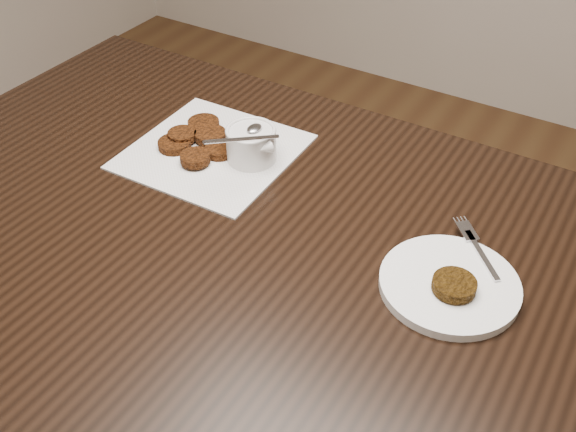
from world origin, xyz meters
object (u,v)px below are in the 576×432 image
Objects in this scene: table at (255,374)px; plate_with_patty at (450,281)px; napkin at (213,152)px; sauce_ramekin at (251,129)px.

plate_with_patty is at bearing 10.07° from table.
napkin is 2.32× the size of sauce_ramekin.
napkin is at bearing 139.51° from table.
sauce_ramekin is (-0.12, 0.19, 0.45)m from table.
sauce_ramekin is 0.61× the size of plate_with_patty.
sauce_ramekin is at bearing 12.87° from napkin.
plate_with_patty is at bearing -11.80° from napkin.
napkin is 0.11m from sauce_ramekin.
plate_with_patty is (0.45, -0.13, -0.05)m from sauce_ramekin.
napkin is (-0.20, 0.17, 0.38)m from table.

